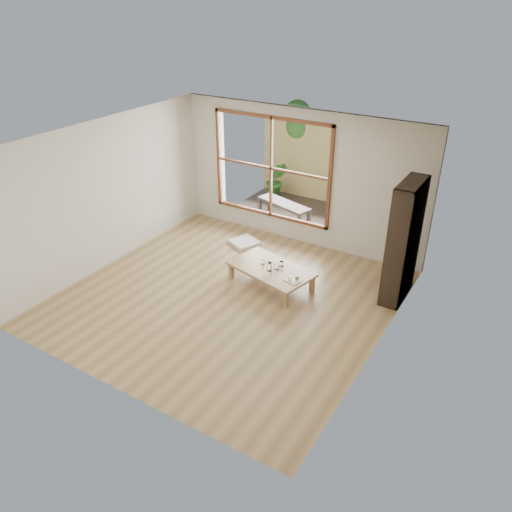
# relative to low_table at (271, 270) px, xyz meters

# --- Properties ---
(ground) EXTENTS (5.00, 5.00, 0.00)m
(ground) POSITION_rel_low_table_xyz_m (-0.39, -0.72, -0.27)
(ground) COLOR tan
(ground) RESTS_ON ground
(low_table) EXTENTS (1.57, 1.10, 0.31)m
(low_table) POSITION_rel_low_table_xyz_m (0.00, 0.00, 0.00)
(low_table) COLOR #A78051
(low_table) RESTS_ON ground
(floor_cushion) EXTENTS (0.64, 0.64, 0.07)m
(floor_cushion) POSITION_rel_low_table_xyz_m (-1.18, 1.01, -0.24)
(floor_cushion) COLOR white
(floor_cushion) RESTS_ON ground
(bookshelf) EXTENTS (0.32, 0.89, 1.97)m
(bookshelf) POSITION_rel_low_table_xyz_m (1.94, 0.77, 0.71)
(bookshelf) COLOR black
(bookshelf) RESTS_ON ground
(glass_tall) EXTENTS (0.08, 0.08, 0.15)m
(glass_tall) POSITION_rel_low_table_xyz_m (0.02, -0.09, 0.11)
(glass_tall) COLOR silver
(glass_tall) RESTS_ON low_table
(glass_mid) EXTENTS (0.07, 0.07, 0.11)m
(glass_mid) POSITION_rel_low_table_xyz_m (0.11, 0.01, 0.09)
(glass_mid) COLOR silver
(glass_mid) RESTS_ON low_table
(glass_short) EXTENTS (0.07, 0.07, 0.09)m
(glass_short) POSITION_rel_low_table_xyz_m (0.12, 0.15, 0.08)
(glass_short) COLOR silver
(glass_short) RESTS_ON low_table
(glass_small) EXTENTS (0.06, 0.06, 0.08)m
(glass_small) POSITION_rel_low_table_xyz_m (-0.18, 0.05, 0.07)
(glass_small) COLOR silver
(glass_small) RESTS_ON low_table
(food_tray) EXTENTS (0.29, 0.24, 0.08)m
(food_tray) POSITION_rel_low_table_xyz_m (0.51, -0.17, 0.06)
(food_tray) COLOR white
(food_tray) RESTS_ON low_table
(deck) EXTENTS (2.80, 2.00, 0.05)m
(deck) POSITION_rel_low_table_xyz_m (-0.99, 2.84, -0.27)
(deck) COLOR #342D25
(deck) RESTS_ON ground
(garden_bench) EXTENTS (1.32, 0.71, 0.40)m
(garden_bench) POSITION_rel_low_table_xyz_m (-1.05, 2.38, 0.09)
(garden_bench) COLOR black
(garden_bench) RESTS_ON deck
(bamboo_fence) EXTENTS (2.80, 0.06, 1.80)m
(bamboo_fence) POSITION_rel_low_table_xyz_m (-0.99, 3.84, 0.63)
(bamboo_fence) COLOR tan
(bamboo_fence) RESTS_ON ground
(shrub_right) EXTENTS (0.93, 0.85, 0.88)m
(shrub_right) POSITION_rel_low_table_xyz_m (0.04, 3.54, 0.19)
(shrub_right) COLOR #2E6826
(shrub_right) RESTS_ON deck
(shrub_left) EXTENTS (0.62, 0.57, 0.90)m
(shrub_left) POSITION_rel_low_table_xyz_m (-1.79, 3.35, 0.20)
(shrub_left) COLOR #2E6826
(shrub_left) RESTS_ON deck
(garden_tree) EXTENTS (1.04, 0.85, 2.22)m
(garden_tree) POSITION_rel_low_table_xyz_m (-1.66, 4.14, 1.35)
(garden_tree) COLOR #4C3D2D
(garden_tree) RESTS_ON ground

